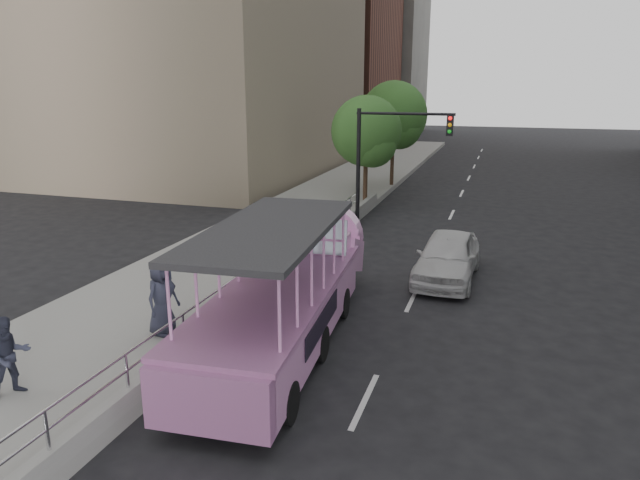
% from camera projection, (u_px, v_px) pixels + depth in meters
% --- Properties ---
extents(ground, '(160.00, 160.00, 0.00)m').
position_uv_depth(ground, '(344.00, 351.00, 13.68)').
color(ground, black).
extents(sidewalk, '(5.50, 80.00, 0.30)m').
position_uv_depth(sidewalk, '(279.00, 230.00, 24.53)').
color(sidewalk, gray).
rests_on(sidewalk, ground).
extents(kerb_wall, '(0.24, 30.00, 0.36)m').
position_uv_depth(kerb_wall, '(258.00, 291.00, 16.32)').
color(kerb_wall, gray).
rests_on(kerb_wall, sidewalk).
extents(guardrail, '(0.07, 22.00, 0.71)m').
position_uv_depth(guardrail, '(258.00, 269.00, 16.14)').
color(guardrail, silver).
rests_on(guardrail, kerb_wall).
extents(duck_boat, '(3.07, 9.82, 3.21)m').
position_uv_depth(duck_boat, '(290.00, 292.00, 14.21)').
color(duck_boat, black).
rests_on(duck_boat, ground).
extents(car, '(1.99, 4.63, 1.56)m').
position_uv_depth(car, '(447.00, 256.00, 18.56)').
color(car, silver).
rests_on(car, ground).
extents(pedestrian_mid, '(0.91, 0.99, 1.63)m').
position_uv_depth(pedestrian_mid, '(9.00, 356.00, 11.01)').
color(pedestrian_mid, '#2A2C3E').
rests_on(pedestrian_mid, sidewalk).
extents(pedestrian_far, '(0.77, 1.03, 1.90)m').
position_uv_depth(pedestrian_far, '(162.00, 297.00, 13.73)').
color(pedestrian_far, '#2A2C3E').
rests_on(pedestrian_far, sidewalk).
extents(parking_sign, '(0.26, 0.55, 2.61)m').
position_uv_depth(parking_sign, '(275.00, 243.00, 16.89)').
color(parking_sign, black).
rests_on(parking_sign, ground).
extents(traffic_signal, '(4.20, 0.32, 5.20)m').
position_uv_depth(traffic_signal, '(385.00, 149.00, 24.73)').
color(traffic_signal, black).
rests_on(traffic_signal, ground).
extents(street_tree_near, '(3.52, 3.52, 5.72)m').
position_uv_depth(street_tree_near, '(368.00, 134.00, 28.27)').
color(street_tree_near, '#321F16').
rests_on(street_tree_near, ground).
extents(street_tree_far, '(3.97, 3.97, 6.45)m').
position_uv_depth(street_tree_far, '(395.00, 118.00, 33.58)').
color(street_tree_far, '#321F16').
rests_on(street_tree_far, ground).
extents(midrise_brick, '(18.00, 16.00, 26.00)m').
position_uv_depth(midrise_brick, '(304.00, 17.00, 59.66)').
color(midrise_brick, brown).
rests_on(midrise_brick, ground).
extents(midrise_stone_b, '(16.00, 14.00, 20.00)m').
position_uv_depth(midrise_stone_b, '(360.00, 54.00, 74.52)').
color(midrise_stone_b, slate).
rests_on(midrise_stone_b, ground).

